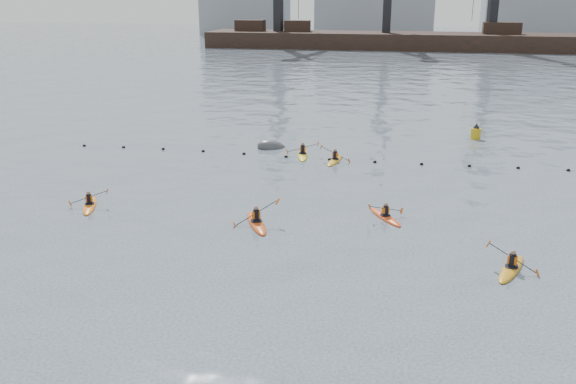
% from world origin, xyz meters
% --- Properties ---
extents(ground, '(400.00, 400.00, 0.00)m').
position_xyz_m(ground, '(0.00, 0.00, 0.00)').
color(ground, '#374251').
rests_on(ground, ground).
extents(float_line, '(33.24, 0.73, 0.24)m').
position_xyz_m(float_line, '(-0.50, 22.53, 0.03)').
color(float_line, black).
rests_on(float_line, ground).
extents(barge_pier, '(72.00, 19.30, 29.50)m').
position_xyz_m(barge_pier, '(-0.22, 110.00, 1.89)').
color(barge_pier, black).
rests_on(barge_pier, ground).
extents(kayaker_0, '(2.15, 3.26, 1.36)m').
position_xyz_m(kayaker_0, '(-0.81, 9.83, 0.10)').
color(kayaker_0, '#D24B13').
rests_on(kayaker_0, ground).
extents(kayaker_1, '(2.05, 3.11, 1.20)m').
position_xyz_m(kayaker_1, '(10.50, 6.94, 0.09)').
color(kayaker_1, orange).
rests_on(kayaker_1, ground).
extents(kayaker_2, '(1.94, 2.99, 1.07)m').
position_xyz_m(kayaker_2, '(-9.97, 10.54, 0.09)').
color(kayaker_2, orange).
rests_on(kayaker_2, ground).
extents(kayaker_3, '(2.09, 3.07, 1.17)m').
position_xyz_m(kayaker_3, '(1.39, 22.08, 0.09)').
color(kayaker_3, gold).
rests_on(kayaker_3, ground).
extents(kayaker_4, '(2.01, 2.71, 0.98)m').
position_xyz_m(kayaker_4, '(5.22, 11.94, 0.09)').
color(kayaker_4, '#DD4514').
rests_on(kayaker_4, ground).
extents(kayaker_5, '(2.25, 3.38, 1.16)m').
position_xyz_m(kayaker_5, '(-0.96, 23.02, 0.10)').
color(kayaker_5, yellow).
rests_on(kayaker_5, ground).
extents(mooring_buoy, '(2.65, 2.19, 1.50)m').
position_xyz_m(mooring_buoy, '(-3.57, 24.86, 0.00)').
color(mooring_buoy, '#424648').
rests_on(mooring_buoy, ground).
extents(nav_buoy, '(0.76, 0.76, 1.38)m').
position_xyz_m(nav_buoy, '(11.04, 30.78, 0.42)').
color(nav_buoy, '#BD8F12').
rests_on(nav_buoy, ground).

